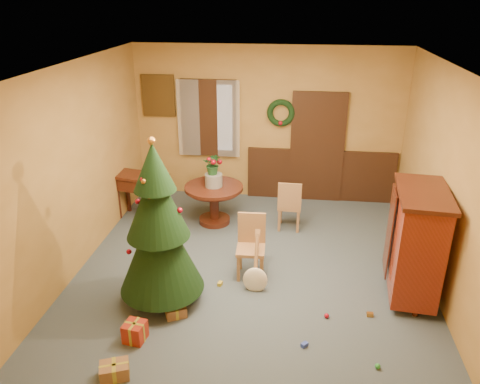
% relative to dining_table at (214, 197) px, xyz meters
% --- Properties ---
extents(room_envelope, '(5.50, 5.50, 5.50)m').
position_rel_dining_table_xyz_m(room_envelope, '(1.01, 1.24, 0.63)').
color(room_envelope, '#33424B').
rests_on(room_envelope, ground).
extents(dining_table, '(1.01, 1.01, 0.69)m').
position_rel_dining_table_xyz_m(dining_table, '(0.00, 0.00, 0.00)').
color(dining_table, black).
rests_on(dining_table, floor).
extents(urn, '(0.30, 0.30, 0.22)m').
position_rel_dining_table_xyz_m(urn, '(0.00, 0.00, 0.32)').
color(urn, slate).
rests_on(urn, dining_table).
extents(centerpiece_plant, '(0.32, 0.28, 0.35)m').
position_rel_dining_table_xyz_m(centerpiece_plant, '(0.00, 0.00, 0.60)').
color(centerpiece_plant, '#1E4C23').
rests_on(centerpiece_plant, urn).
extents(chair_near, '(0.41, 0.41, 0.91)m').
position_rel_dining_table_xyz_m(chair_near, '(0.80, -1.51, 0.00)').
color(chair_near, olive).
rests_on(chair_near, floor).
extents(chair_far, '(0.40, 0.40, 0.89)m').
position_rel_dining_table_xyz_m(chair_far, '(1.30, -0.11, -0.01)').
color(chair_far, olive).
rests_on(chair_far, floor).
extents(guitar, '(0.34, 0.51, 0.77)m').
position_rel_dining_table_xyz_m(guitar, '(0.90, -1.94, -0.09)').
color(guitar, white).
rests_on(guitar, floor).
extents(plant_stand, '(0.29, 0.29, 0.75)m').
position_rel_dining_table_xyz_m(plant_stand, '(-0.09, 0.38, -0.02)').
color(plant_stand, black).
rests_on(plant_stand, floor).
extents(stand_plant, '(0.23, 0.19, 0.40)m').
position_rel_dining_table_xyz_m(stand_plant, '(-0.09, 0.38, 0.46)').
color(stand_plant, '#19471E').
rests_on(stand_plant, plant_stand).
extents(christmas_tree, '(1.08, 1.08, 2.23)m').
position_rel_dining_table_xyz_m(christmas_tree, '(-0.28, -2.30, 0.58)').
color(christmas_tree, '#382111').
rests_on(christmas_tree, floor).
extents(writing_desk, '(1.00, 0.63, 0.82)m').
position_rel_dining_table_xyz_m(writing_desk, '(-1.30, 0.03, 0.13)').
color(writing_desk, black).
rests_on(writing_desk, floor).
extents(sideboard, '(0.73, 1.23, 1.50)m').
position_rel_dining_table_xyz_m(sideboard, '(2.95, -1.76, 0.32)').
color(sideboard, '#5A1C0A').
rests_on(sideboard, floor).
extents(gift_a, '(0.36, 0.31, 0.16)m').
position_rel_dining_table_xyz_m(gift_a, '(-0.42, -3.67, -0.40)').
color(gift_a, brown).
rests_on(gift_a, floor).
extents(gift_b, '(0.27, 0.27, 0.24)m').
position_rel_dining_table_xyz_m(gift_b, '(-0.39, -3.10, -0.37)').
color(gift_b, maroon).
rests_on(gift_b, floor).
extents(gift_c, '(0.30, 0.26, 0.14)m').
position_rel_dining_table_xyz_m(gift_c, '(-0.03, -2.62, -0.42)').
color(gift_c, brown).
rests_on(gift_c, floor).
extents(toy_a, '(0.09, 0.09, 0.05)m').
position_rel_dining_table_xyz_m(toy_a, '(1.57, -2.97, -0.46)').
color(toy_a, '#2A40B6').
rests_on(toy_a, floor).
extents(toy_b, '(0.06, 0.06, 0.06)m').
position_rel_dining_table_xyz_m(toy_b, '(2.35, -3.21, -0.45)').
color(toy_b, green).
rests_on(toy_b, floor).
extents(toy_c, '(0.07, 0.09, 0.05)m').
position_rel_dining_table_xyz_m(toy_c, '(0.41, -1.89, -0.46)').
color(toy_c, gold).
rests_on(toy_c, floor).
extents(toy_d, '(0.06, 0.06, 0.06)m').
position_rel_dining_table_xyz_m(toy_d, '(1.85, -2.41, -0.45)').
color(toy_d, '#A90B1F').
rests_on(toy_d, floor).
extents(toy_e, '(0.08, 0.05, 0.05)m').
position_rel_dining_table_xyz_m(toy_e, '(2.39, -2.32, -0.46)').
color(toy_e, '#BF792D').
rests_on(toy_e, floor).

